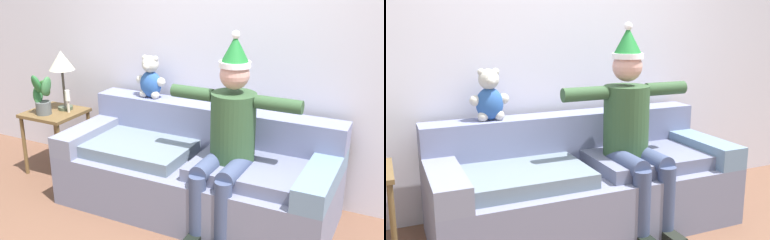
# 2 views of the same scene
# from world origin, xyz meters

# --- Properties ---
(back_wall) EXTENTS (7.00, 0.10, 2.70)m
(back_wall) POSITION_xyz_m (0.00, 1.55, 1.35)
(back_wall) COLOR silver
(back_wall) RESTS_ON ground_plane
(couch) EXTENTS (2.24, 0.92, 0.81)m
(couch) POSITION_xyz_m (0.00, 1.01, 0.32)
(couch) COLOR slate
(couch) RESTS_ON ground_plane
(person_seated) EXTENTS (1.02, 0.77, 1.51)m
(person_seated) POSITION_xyz_m (0.33, 0.85, 0.76)
(person_seated) COLOR #2F4D2E
(person_seated) RESTS_ON ground_plane
(teddy_bear) EXTENTS (0.29, 0.17, 0.38)m
(teddy_bear) POSITION_xyz_m (-0.61, 1.30, 0.98)
(teddy_bear) COLOR #29539C
(teddy_bear) RESTS_ON couch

